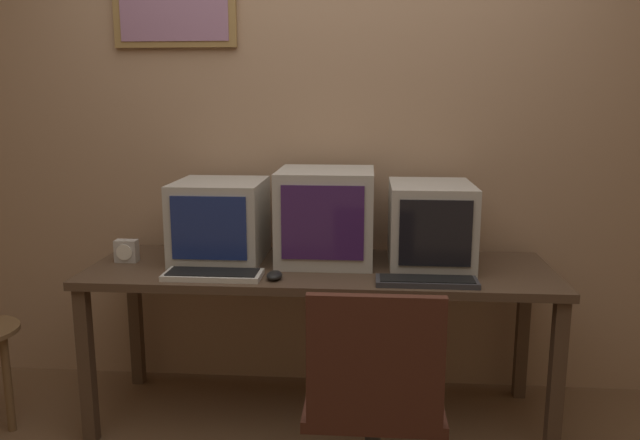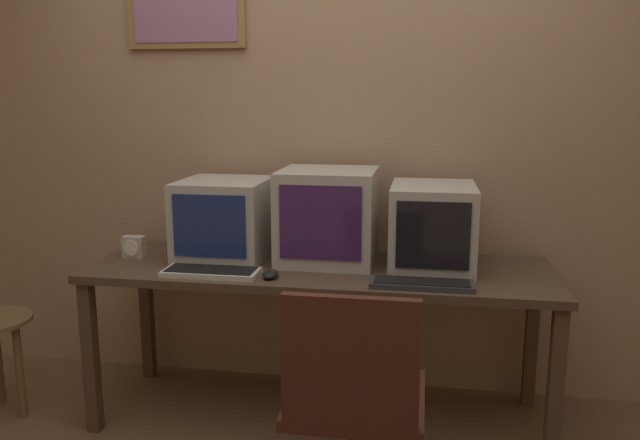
{
  "view_description": "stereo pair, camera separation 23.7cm",
  "coord_description": "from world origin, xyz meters",
  "px_view_note": "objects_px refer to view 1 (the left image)",
  "views": [
    {
      "loc": [
        0.21,
        -1.93,
        1.47
      ],
      "look_at": [
        0.0,
        0.74,
        0.94
      ],
      "focal_mm": 35.0,
      "sensor_mm": 36.0,
      "label": 1
    },
    {
      "loc": [
        0.45,
        -1.9,
        1.47
      ],
      "look_at": [
        0.0,
        0.74,
        0.94
      ],
      "focal_mm": 35.0,
      "sensor_mm": 36.0,
      "label": 2
    }
  ],
  "objects_px": {
    "monitor_center": "(326,216)",
    "desk_clock": "(127,251)",
    "keyboard_main": "(213,275)",
    "keyboard_side": "(427,281)",
    "monitor_right": "(430,224)",
    "mouse_near_keyboard": "(274,275)",
    "office_chair": "(373,422)",
    "monitor_left": "(220,220)"
  },
  "relations": [
    {
      "from": "desk_clock",
      "to": "office_chair",
      "type": "xyz_separation_m",
      "value": [
        1.12,
        -0.72,
        -0.4
      ]
    },
    {
      "from": "monitor_right",
      "to": "desk_clock",
      "type": "relative_size",
      "value": 4.5
    },
    {
      "from": "monitor_right",
      "to": "mouse_near_keyboard",
      "type": "bearing_deg",
      "value": -155.85
    },
    {
      "from": "monitor_right",
      "to": "mouse_near_keyboard",
      "type": "relative_size",
      "value": 4.39
    },
    {
      "from": "monitor_center",
      "to": "monitor_right",
      "type": "relative_size",
      "value": 0.95
    },
    {
      "from": "office_chair",
      "to": "monitor_center",
      "type": "bearing_deg",
      "value": 105.16
    },
    {
      "from": "monitor_left",
      "to": "mouse_near_keyboard",
      "type": "relative_size",
      "value": 4.2
    },
    {
      "from": "mouse_near_keyboard",
      "to": "desk_clock",
      "type": "bearing_deg",
      "value": 162.5
    },
    {
      "from": "monitor_left",
      "to": "keyboard_main",
      "type": "xyz_separation_m",
      "value": [
        0.04,
        -0.31,
        -0.17
      ]
    },
    {
      "from": "monitor_right",
      "to": "office_chair",
      "type": "bearing_deg",
      "value": -107.51
    },
    {
      "from": "monitor_center",
      "to": "keyboard_side",
      "type": "relative_size",
      "value": 1.05
    },
    {
      "from": "keyboard_side",
      "to": "office_chair",
      "type": "distance_m",
      "value": 0.63
    },
    {
      "from": "monitor_center",
      "to": "office_chair",
      "type": "relative_size",
      "value": 0.49
    },
    {
      "from": "monitor_left",
      "to": "mouse_near_keyboard",
      "type": "distance_m",
      "value": 0.46
    },
    {
      "from": "keyboard_side",
      "to": "monitor_right",
      "type": "bearing_deg",
      "value": 83.12
    },
    {
      "from": "keyboard_side",
      "to": "desk_clock",
      "type": "distance_m",
      "value": 1.36
    },
    {
      "from": "monitor_left",
      "to": "monitor_center",
      "type": "distance_m",
      "value": 0.49
    },
    {
      "from": "keyboard_side",
      "to": "mouse_near_keyboard",
      "type": "xyz_separation_m",
      "value": [
        -0.62,
        0.02,
        0.0
      ]
    },
    {
      "from": "keyboard_main",
      "to": "office_chair",
      "type": "relative_size",
      "value": 0.46
    },
    {
      "from": "monitor_left",
      "to": "monitor_right",
      "type": "relative_size",
      "value": 0.96
    },
    {
      "from": "keyboard_side",
      "to": "desk_clock",
      "type": "height_order",
      "value": "desk_clock"
    },
    {
      "from": "monitor_center",
      "to": "keyboard_main",
      "type": "relative_size",
      "value": 1.05
    },
    {
      "from": "keyboard_main",
      "to": "desk_clock",
      "type": "relative_size",
      "value": 4.03
    },
    {
      "from": "monitor_right",
      "to": "office_chair",
      "type": "distance_m",
      "value": 0.98
    },
    {
      "from": "mouse_near_keyboard",
      "to": "keyboard_main",
      "type": "bearing_deg",
      "value": 178.54
    },
    {
      "from": "monitor_right",
      "to": "keyboard_main",
      "type": "xyz_separation_m",
      "value": [
        -0.92,
        -0.29,
        -0.17
      ]
    },
    {
      "from": "monitor_center",
      "to": "monitor_right",
      "type": "height_order",
      "value": "monitor_center"
    },
    {
      "from": "keyboard_main",
      "to": "monitor_center",
      "type": "bearing_deg",
      "value": 35.05
    },
    {
      "from": "keyboard_side",
      "to": "monitor_center",
      "type": "bearing_deg",
      "value": 141.5
    },
    {
      "from": "monitor_left",
      "to": "keyboard_main",
      "type": "distance_m",
      "value": 0.35
    },
    {
      "from": "monitor_center",
      "to": "mouse_near_keyboard",
      "type": "height_order",
      "value": "monitor_center"
    },
    {
      "from": "monitor_left",
      "to": "mouse_near_keyboard",
      "type": "height_order",
      "value": "monitor_left"
    },
    {
      "from": "desk_clock",
      "to": "office_chair",
      "type": "bearing_deg",
      "value": -32.49
    },
    {
      "from": "keyboard_main",
      "to": "keyboard_side",
      "type": "relative_size",
      "value": 1.0
    },
    {
      "from": "monitor_center",
      "to": "office_chair",
      "type": "height_order",
      "value": "monitor_center"
    },
    {
      "from": "office_chair",
      "to": "keyboard_side",
      "type": "bearing_deg",
      "value": 65.96
    },
    {
      "from": "office_chair",
      "to": "monitor_left",
      "type": "bearing_deg",
      "value": 131.22
    },
    {
      "from": "keyboard_side",
      "to": "monitor_left",
      "type": "bearing_deg",
      "value": 159.86
    },
    {
      "from": "mouse_near_keyboard",
      "to": "office_chair",
      "type": "xyz_separation_m",
      "value": [
        0.41,
        -0.49,
        -0.37
      ]
    },
    {
      "from": "monitor_center",
      "to": "desk_clock",
      "type": "height_order",
      "value": "monitor_center"
    },
    {
      "from": "keyboard_main",
      "to": "mouse_near_keyboard",
      "type": "height_order",
      "value": "mouse_near_keyboard"
    },
    {
      "from": "office_chair",
      "to": "mouse_near_keyboard",
      "type": "bearing_deg",
      "value": 129.9
    }
  ]
}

